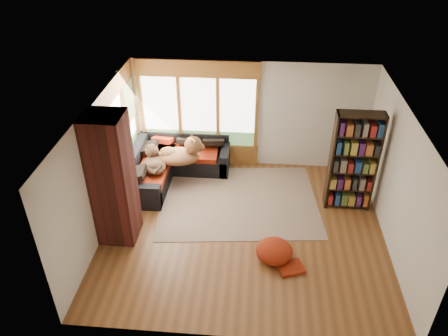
% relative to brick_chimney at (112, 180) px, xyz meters
% --- Properties ---
extents(floor, '(5.50, 5.50, 0.00)m').
position_rel_brick_chimney_xyz_m(floor, '(2.40, 0.35, -1.30)').
color(floor, brown).
rests_on(floor, ground).
extents(ceiling, '(5.50, 5.50, 0.00)m').
position_rel_brick_chimney_xyz_m(ceiling, '(2.40, 0.35, 1.30)').
color(ceiling, white).
extents(wall_back, '(5.50, 0.04, 2.60)m').
position_rel_brick_chimney_xyz_m(wall_back, '(2.40, 2.85, 0.00)').
color(wall_back, silver).
rests_on(wall_back, ground).
extents(wall_front, '(5.50, 0.04, 2.60)m').
position_rel_brick_chimney_xyz_m(wall_front, '(2.40, -2.15, 0.00)').
color(wall_front, silver).
rests_on(wall_front, ground).
extents(wall_left, '(0.04, 5.00, 2.60)m').
position_rel_brick_chimney_xyz_m(wall_left, '(-0.35, 0.35, 0.00)').
color(wall_left, silver).
rests_on(wall_left, ground).
extents(wall_right, '(0.04, 5.00, 2.60)m').
position_rel_brick_chimney_xyz_m(wall_right, '(5.15, 0.35, 0.00)').
color(wall_right, silver).
rests_on(wall_right, ground).
extents(windows_back, '(2.82, 0.10, 1.90)m').
position_rel_brick_chimney_xyz_m(windows_back, '(1.20, 2.82, 0.05)').
color(windows_back, '#986226').
rests_on(windows_back, wall_back).
extents(windows_left, '(0.10, 2.62, 1.90)m').
position_rel_brick_chimney_xyz_m(windows_left, '(-0.32, 1.55, 0.05)').
color(windows_left, '#986226').
rests_on(windows_left, wall_left).
extents(roller_blind, '(0.03, 0.72, 0.90)m').
position_rel_brick_chimney_xyz_m(roller_blind, '(-0.29, 2.38, 0.45)').
color(roller_blind, '#6E8250').
rests_on(roller_blind, wall_left).
extents(brick_chimney, '(0.70, 0.70, 2.60)m').
position_rel_brick_chimney_xyz_m(brick_chimney, '(0.00, 0.00, 0.00)').
color(brick_chimney, '#471914').
rests_on(brick_chimney, ground).
extents(sectional_sofa, '(2.20, 2.20, 0.80)m').
position_rel_brick_chimney_xyz_m(sectional_sofa, '(0.45, 2.05, -1.00)').
color(sectional_sofa, black).
rests_on(sectional_sofa, ground).
extents(area_rug, '(3.64, 2.93, 0.01)m').
position_rel_brick_chimney_xyz_m(area_rug, '(2.24, 1.27, -1.29)').
color(area_rug, beige).
rests_on(area_rug, ground).
extents(bookshelf, '(0.94, 0.31, 2.19)m').
position_rel_brick_chimney_xyz_m(bookshelf, '(4.54, 1.31, -0.21)').
color(bookshelf, black).
rests_on(bookshelf, ground).
extents(pouf, '(0.81, 0.81, 0.36)m').
position_rel_brick_chimney_xyz_m(pouf, '(2.99, -0.42, -1.11)').
color(pouf, maroon).
rests_on(pouf, area_rug).
extents(dog_tan, '(1.09, 0.76, 0.56)m').
position_rel_brick_chimney_xyz_m(dog_tan, '(0.92, 1.90, -0.48)').
color(dog_tan, brown).
rests_on(dog_tan, sectional_sofa).
extents(dog_brindle, '(0.72, 0.87, 0.43)m').
position_rel_brick_chimney_xyz_m(dog_brindle, '(0.35, 1.61, -0.55)').
color(dog_brindle, black).
rests_on(dog_brindle, sectional_sofa).
extents(throw_pillows, '(1.98, 1.68, 0.45)m').
position_rel_brick_chimney_xyz_m(throw_pillows, '(0.48, 2.20, -0.50)').
color(throw_pillows, black).
rests_on(throw_pillows, sectional_sofa).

